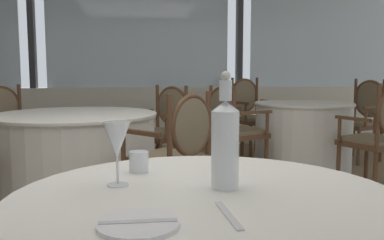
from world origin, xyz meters
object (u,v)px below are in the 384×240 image
dining_chair_0_2 (8,125)px  dining_chair_1_0 (249,110)px  water_bottle (225,142)px  dining_chair_1_1 (232,124)px  water_tumbler (139,162)px  dining_chair_0_0 (176,149)px  side_plate (138,224)px  dining_chair_0_1 (164,124)px  dining_chair_1_2 (381,130)px  wine_glass (117,141)px  dining_chair_1_3 (362,114)px

dining_chair_0_2 → dining_chair_1_0: (2.73, 0.97, 0.03)m
water_bottle → dining_chair_1_1: (0.66, 2.82, -0.32)m
water_tumbler → dining_chair_0_0: bearing=79.2°
side_plate → dining_chair_1_0: size_ratio=0.19×
side_plate → dining_chair_1_1: bearing=73.5°
dining_chair_0_1 → dining_chair_1_2: (1.91, -0.81, 0.02)m
water_bottle → dining_chair_1_0: size_ratio=0.35×
wine_glass → dining_chair_1_1: size_ratio=0.21×
dining_chair_1_2 → dining_chair_0_2: bearing=54.4°
side_plate → dining_chair_1_2: size_ratio=0.19×
wine_glass → dining_chair_1_1: dining_chair_1_1 is taller
dining_chair_0_1 → water_bottle: bearing=45.3°
dining_chair_1_1 → dining_chair_1_3: bearing=-0.0°
water_bottle → water_tumbler: 0.36m
dining_chair_0_0 → dining_chair_1_3: bearing=-95.2°
side_plate → dining_chair_1_0: bearing=71.7°
side_plate → water_bottle: size_ratio=0.55×
dining_chair_0_1 → dining_chair_1_2: size_ratio=0.96×
side_plate → dining_chair_1_1: (0.92, 3.10, -0.18)m
side_plate → water_tumbler: water_tumbler is taller
dining_chair_0_1 → dining_chair_0_2: (-1.56, 0.01, 0.01)m
dining_chair_1_0 → dining_chair_1_3: (1.27, -0.53, -0.01)m
dining_chair_0_0 → dining_chair_0_1: dining_chair_0_0 is taller
water_tumbler → dining_chair_0_0: (0.25, 1.31, -0.21)m
dining_chair_0_2 → dining_chair_1_2: 3.56m
dining_chair_1_2 → dining_chair_1_0: bearing=-0.0°
water_tumbler → dining_chair_0_0: 1.35m
water_bottle → dining_chair_1_2: 3.00m
wine_glass → water_tumbler: bearing=68.8°
water_tumbler → dining_chair_1_0: 4.11m
side_plate → wine_glass: 0.38m
dining_chair_0_2 → dining_chair_1_3: 4.02m
dining_chair_0_2 → dining_chair_1_3: (3.99, 0.44, 0.02)m
side_plate → water_bottle: (0.26, 0.28, 0.13)m
dining_chair_0_1 → dining_chair_1_3: bearing=146.1°
dining_chair_1_2 → dining_chair_1_3: (0.53, 1.27, 0.01)m
dining_chair_0_0 → wine_glass: bearing=123.5°
wine_glass → dining_chair_0_1: bearing=83.8°
dining_chair_0_2 → dining_chair_1_2: dining_chair_1_2 is taller
dining_chair_0_1 → dining_chair_1_2: dining_chair_1_2 is taller
dining_chair_0_0 → dining_chair_1_3: 3.17m
water_bottle → water_tumbler: (-0.25, 0.23, -0.10)m
wine_glass → dining_chair_1_1: 2.94m
water_bottle → dining_chair_1_2: (1.92, 2.28, -0.32)m
dining_chair_0_1 → dining_chair_1_3: size_ratio=0.95×
dining_chair_1_1 → dining_chair_1_2: (1.26, -0.54, 0.00)m
water_bottle → dining_chair_1_0: water_bottle is taller
water_bottle → dining_chair_1_3: (2.45, 3.55, -0.31)m
side_plate → dining_chair_0_0: size_ratio=0.20×
water_bottle → wine_glass: size_ratio=1.77×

